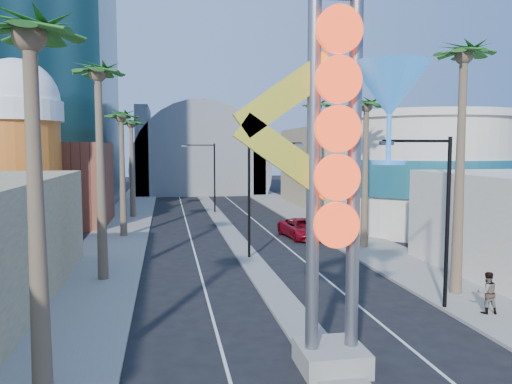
% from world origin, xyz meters
% --- Properties ---
extents(sidewalk_west, '(5.00, 100.00, 0.15)m').
position_xyz_m(sidewalk_west, '(-9.50, 35.00, 0.07)').
color(sidewalk_west, gray).
rests_on(sidewalk_west, ground).
extents(sidewalk_east, '(5.00, 100.00, 0.15)m').
position_xyz_m(sidewalk_east, '(9.50, 35.00, 0.07)').
color(sidewalk_east, gray).
rests_on(sidewalk_east, ground).
extents(median, '(1.60, 84.00, 0.15)m').
position_xyz_m(median, '(0.00, 38.00, 0.07)').
color(median, gray).
rests_on(median, ground).
extents(brick_filler_west, '(10.00, 10.00, 8.00)m').
position_xyz_m(brick_filler_west, '(-16.00, 38.00, 4.00)').
color(brick_filler_west, brown).
rests_on(brick_filler_west, ground).
extents(filler_east, '(10.00, 20.00, 10.00)m').
position_xyz_m(filler_east, '(16.00, 48.00, 5.00)').
color(filler_east, '#988662').
rests_on(filler_east, ground).
extents(beer_mug, '(7.00, 7.00, 14.50)m').
position_xyz_m(beer_mug, '(-17.00, 30.00, 7.84)').
color(beer_mug, '#BD5919').
rests_on(beer_mug, ground).
extents(turquoise_building, '(16.60, 16.60, 10.60)m').
position_xyz_m(turquoise_building, '(18.00, 30.00, 5.25)').
color(turquoise_building, beige).
rests_on(turquoise_building, ground).
extents(canopy, '(22.00, 16.00, 22.00)m').
position_xyz_m(canopy, '(0.00, 72.00, 4.31)').
color(canopy, slate).
rests_on(canopy, ground).
extents(neon_sign, '(6.53, 2.60, 12.55)m').
position_xyz_m(neon_sign, '(0.82, 2.96, 7.31)').
color(neon_sign, gray).
rests_on(neon_sign, ground).
extents(streetlight_0, '(3.79, 0.25, 8.00)m').
position_xyz_m(streetlight_0, '(0.55, 20.00, 4.88)').
color(streetlight_0, black).
rests_on(streetlight_0, ground).
extents(streetlight_1, '(3.79, 0.25, 8.00)m').
position_xyz_m(streetlight_1, '(-0.55, 44.00, 4.88)').
color(streetlight_1, black).
rests_on(streetlight_1, ground).
extents(streetlight_2, '(3.45, 0.25, 8.00)m').
position_xyz_m(streetlight_2, '(6.72, 8.00, 4.83)').
color(streetlight_2, black).
rests_on(streetlight_2, ground).
extents(palm_0, '(2.40, 2.40, 11.70)m').
position_xyz_m(palm_0, '(-9.00, 2.00, 9.93)').
color(palm_0, brown).
rests_on(palm_0, ground).
extents(palm_1, '(2.40, 2.40, 12.70)m').
position_xyz_m(palm_1, '(-9.00, 16.00, 10.82)').
color(palm_1, brown).
rests_on(palm_1, ground).
extents(palm_2, '(2.40, 2.40, 11.20)m').
position_xyz_m(palm_2, '(-9.00, 30.00, 9.48)').
color(palm_2, brown).
rests_on(palm_2, ground).
extents(palm_3, '(2.40, 2.40, 11.20)m').
position_xyz_m(palm_3, '(-9.00, 42.00, 9.48)').
color(palm_3, brown).
rests_on(palm_3, ground).
extents(palm_5, '(2.40, 2.40, 13.20)m').
position_xyz_m(palm_5, '(9.00, 10.00, 11.27)').
color(palm_5, brown).
rests_on(palm_5, ground).
extents(palm_6, '(2.40, 2.40, 11.70)m').
position_xyz_m(palm_6, '(9.00, 22.00, 9.93)').
color(palm_6, brown).
rests_on(palm_6, ground).
extents(palm_7, '(2.40, 2.40, 12.70)m').
position_xyz_m(palm_7, '(9.00, 34.00, 10.82)').
color(palm_7, brown).
rests_on(palm_7, ground).
extents(red_pickup, '(3.27, 5.99, 1.59)m').
position_xyz_m(red_pickup, '(5.64, 27.09, 0.80)').
color(red_pickup, maroon).
rests_on(red_pickup, ground).
extents(pedestrian_b, '(1.00, 0.83, 1.87)m').
position_xyz_m(pedestrian_b, '(8.55, 6.85, 1.09)').
color(pedestrian_b, gray).
rests_on(pedestrian_b, sidewalk_east).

